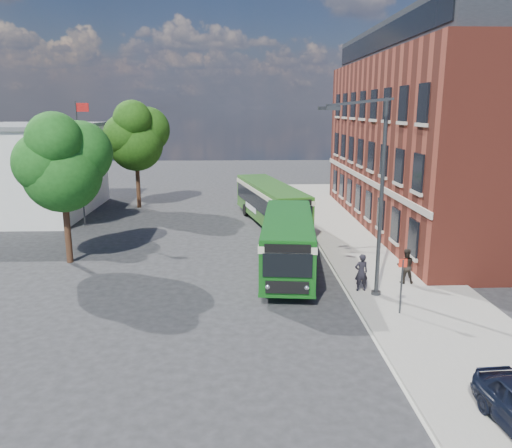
{
  "coord_description": "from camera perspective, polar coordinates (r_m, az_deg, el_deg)",
  "views": [
    {
      "loc": [
        -1.2,
        -23.52,
        8.57
      ],
      "look_at": [
        -0.14,
        3.74,
        2.2
      ],
      "focal_mm": 35.0,
      "sensor_mm": 36.0,
      "label": 1
    }
  ],
  "objects": [
    {
      "name": "kerb_line",
      "position": [
        33.07,
        6.82,
        -1.97
      ],
      "size": [
        0.12,
        48.0,
        0.01
      ],
      "primitive_type": "cube",
      "color": "beige",
      "rests_on": "ground"
    },
    {
      "name": "bus_rear",
      "position": [
        37.41,
        1.66,
        2.76
      ],
      "size": [
        5.01,
        12.32,
        3.02
      ],
      "color": "#2C621C",
      "rests_on": "ground"
    },
    {
      "name": "tree_left",
      "position": [
        29.22,
        -21.26,
        6.62
      ],
      "size": [
        4.98,
        4.73,
        8.41
      ],
      "color": "#392114",
      "rests_on": "ground"
    },
    {
      "name": "white_building",
      "position": [
        45.06,
        -24.23,
        5.74
      ],
      "size": [
        9.4,
        13.4,
        7.3
      ],
      "color": "silver",
      "rests_on": "ground"
    },
    {
      "name": "tree_mid",
      "position": [
        37.87,
        -21.25,
        6.94
      ],
      "size": [
        4.42,
        4.2,
        7.46
      ],
      "color": "#392114",
      "rests_on": "ground"
    },
    {
      "name": "bus_stop_sign",
      "position": [
        21.67,
        16.3,
        -6.44
      ],
      "size": [
        0.35,
        0.08,
        2.52
      ],
      "color": "#323537",
      "rests_on": "ground"
    },
    {
      "name": "bus_front",
      "position": [
        26.33,
        3.68,
        -1.72
      ],
      "size": [
        3.6,
        10.13,
        3.02
      ],
      "color": "#115014",
      "rests_on": "ground"
    },
    {
      "name": "pedestrian_a",
      "position": [
        23.98,
        11.94,
        -5.44
      ],
      "size": [
        0.72,
        0.53,
        1.79
      ],
      "primitive_type": "imported",
      "rotation": [
        0.0,
        0.0,
        3.31
      ],
      "color": "black",
      "rests_on": "pavement"
    },
    {
      "name": "brick_office",
      "position": [
        38.67,
        21.25,
        9.9
      ],
      "size": [
        12.1,
        26.0,
        14.2
      ],
      "color": "maroon",
      "rests_on": "ground"
    },
    {
      "name": "flagpole",
      "position": [
        38.39,
        -19.41,
        6.98
      ],
      "size": [
        0.95,
        0.1,
        9.0
      ],
      "color": "#323537",
      "rests_on": "ground"
    },
    {
      "name": "tree_right",
      "position": [
        44.47,
        -13.53,
        9.81
      ],
      "size": [
        5.46,
        5.19,
        9.22
      ],
      "color": "#392114",
      "rests_on": "ground"
    },
    {
      "name": "pavement",
      "position": [
        33.66,
        11.96,
        -1.77
      ],
      "size": [
        6.0,
        48.0,
        0.15
      ],
      "primitive_type": "cube",
      "color": "gray",
      "rests_on": "ground"
    },
    {
      "name": "pedestrian_b",
      "position": [
        25.57,
        16.71,
        -4.6
      ],
      "size": [
        0.91,
        0.74,
        1.74
      ],
      "primitive_type": "imported",
      "rotation": [
        0.0,
        0.0,
        3.04
      ],
      "color": "black",
      "rests_on": "pavement"
    },
    {
      "name": "ground",
      "position": [
        25.06,
        0.66,
        -6.86
      ],
      "size": [
        120.0,
        120.0,
        0.0
      ],
      "primitive_type": "plane",
      "color": "#252527",
      "rests_on": "ground"
    },
    {
      "name": "street_lamp",
      "position": [
        22.67,
        13.27,
        3.19
      ],
      "size": [
        2.96,
        2.38,
        9.0
      ],
      "color": "#323537",
      "rests_on": "ground"
    }
  ]
}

